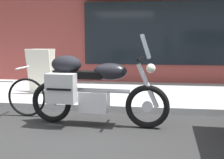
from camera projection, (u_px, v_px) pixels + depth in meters
The scene contains 3 objects.
ground_plane at pixel (78, 132), 3.74m from camera, with size 80.00×80.00×0.00m, color #292929.
touring_motorcycle at pixel (89, 87), 3.99m from camera, with size 2.21×0.62×1.41m.
sandwich_board_sign at pixel (41, 71), 5.95m from camera, with size 0.55×0.43×1.02m.
Camera 1 is at (0.95, -3.50, 1.29)m, focal length 41.46 mm.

